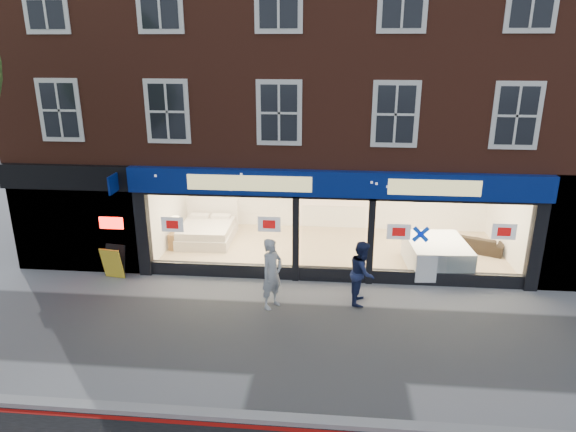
# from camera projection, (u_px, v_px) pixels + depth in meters

# --- Properties ---
(ground) EXTENTS (120.00, 120.00, 0.00)m
(ground) POSITION_uv_depth(u_px,v_px,m) (330.00, 338.00, 11.97)
(ground) COLOR gray
(ground) RESTS_ON ground
(kerb_line) EXTENTS (60.00, 0.10, 0.01)m
(kerb_line) POSITION_uv_depth(u_px,v_px,m) (327.00, 432.00, 9.04)
(kerb_line) COLOR #8C0A07
(kerb_line) RESTS_ON ground
(kerb_stone) EXTENTS (60.00, 0.25, 0.12)m
(kerb_stone) POSITION_uv_depth(u_px,v_px,m) (327.00, 422.00, 9.21)
(kerb_stone) COLOR gray
(kerb_stone) RESTS_ON ground
(showroom_floor) EXTENTS (11.00, 4.50, 0.10)m
(showroom_floor) POSITION_uv_depth(u_px,v_px,m) (333.00, 250.00, 16.91)
(showroom_floor) COLOR tan
(showroom_floor) RESTS_ON ground
(building) EXTENTS (19.00, 8.26, 10.30)m
(building) POSITION_uv_depth(u_px,v_px,m) (338.00, 39.00, 16.39)
(building) COLOR #5F2B1D
(building) RESTS_ON ground
(display_bed) EXTENTS (1.82, 2.20, 1.22)m
(display_bed) POSITION_uv_depth(u_px,v_px,m) (207.00, 231.00, 17.57)
(display_bed) COLOR beige
(display_bed) RESTS_ON showroom_floor
(bedside_table) EXTENTS (0.49, 0.49, 0.55)m
(bedside_table) POSITION_uv_depth(u_px,v_px,m) (177.00, 241.00, 16.83)
(bedside_table) COLOR brown
(bedside_table) RESTS_ON showroom_floor
(mattress_stack) EXTENTS (1.84, 2.25, 0.84)m
(mattress_stack) POSITION_uv_depth(u_px,v_px,m) (436.00, 255.00, 15.37)
(mattress_stack) COLOR silver
(mattress_stack) RESTS_ON showroom_floor
(sofa) EXTENTS (1.93, 1.37, 0.53)m
(sofa) POSITION_uv_depth(u_px,v_px,m) (474.00, 243.00, 16.71)
(sofa) COLOR black
(sofa) RESTS_ON showroom_floor
(a_board) EXTENTS (0.68, 0.49, 0.97)m
(a_board) POSITION_uv_depth(u_px,v_px,m) (114.00, 262.00, 14.93)
(a_board) COLOR yellow
(a_board) RESTS_ON ground
(pedestrian_grey) EXTENTS (0.76, 0.82, 1.87)m
(pedestrian_grey) POSITION_uv_depth(u_px,v_px,m) (272.00, 274.00, 13.11)
(pedestrian_grey) COLOR #AAAEB2
(pedestrian_grey) RESTS_ON ground
(pedestrian_blue) EXTENTS (0.74, 0.90, 1.71)m
(pedestrian_blue) POSITION_uv_depth(u_px,v_px,m) (362.00, 272.00, 13.37)
(pedestrian_blue) COLOR #1A234A
(pedestrian_blue) RESTS_ON ground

